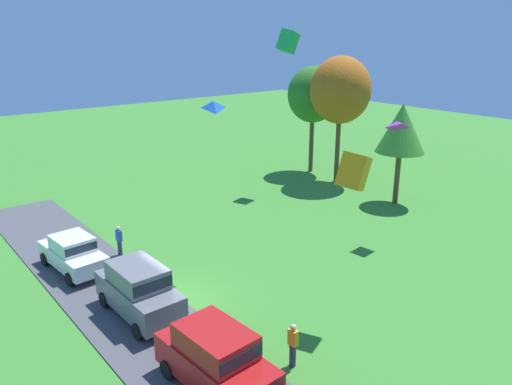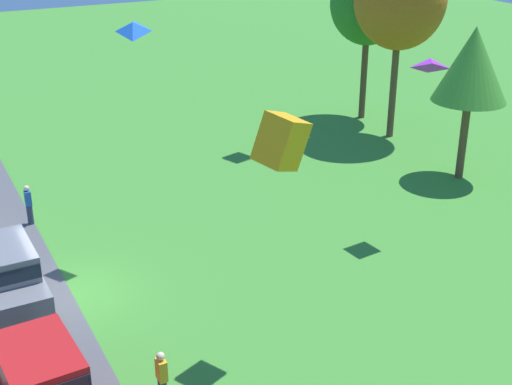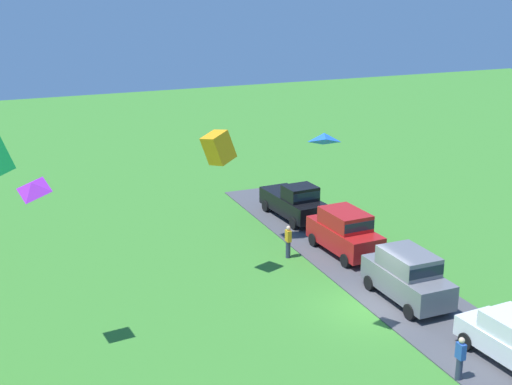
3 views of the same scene
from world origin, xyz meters
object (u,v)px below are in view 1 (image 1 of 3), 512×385
object	(u,v)px
tree_right_of_center	(340,90)
car_suv_near_entrance	(216,357)
car_sedan_far_end	(73,252)
tree_center_back	(401,129)
kite_box_low_drifter	(288,41)
kite_box_high_right	(354,171)
person_beside_suv	(119,241)
kite_diamond_topmost	(397,124)
tree_far_right	(313,95)
person_watching_sky	(293,345)
car_suv_mid_row	(139,288)
kite_diamond_high_left	(214,105)

from	to	relation	value
tree_right_of_center	car_suv_near_entrance	bearing A→B (deg)	-56.57
car_sedan_far_end	tree_center_back	bearing A→B (deg)	79.85
car_suv_near_entrance	kite_box_low_drifter	world-z (taller)	kite_box_low_drifter
kite_box_high_right	kite_box_low_drifter	world-z (taller)	kite_box_low_drifter
car_sedan_far_end	person_beside_suv	size ratio (longest dim) A/B	2.65
person_beside_suv	kite_diamond_topmost	xyz separation A→B (m)	(7.39, 13.32, 5.77)
tree_far_right	kite_box_low_drifter	world-z (taller)	kite_box_low_drifter
car_suv_near_entrance	person_watching_sky	distance (m)	2.96
car_suv_mid_row	kite_box_high_right	size ratio (longest dim) A/B	3.47
person_beside_suv	kite_box_high_right	size ratio (longest dim) A/B	1.28
car_suv_mid_row	kite_box_high_right	world-z (taller)	kite_box_high_right
tree_far_right	kite_box_low_drifter	xyz separation A→B (m)	(2.09, -4.84, 4.30)
car_sedan_far_end	tree_far_right	size ratio (longest dim) A/B	0.51
person_watching_sky	kite_diamond_high_left	bearing A→B (deg)	163.08
kite_diamond_topmost	tree_far_right	bearing A→B (deg)	152.81
kite_diamond_topmost	car_sedan_far_end	bearing A→B (deg)	-114.31
kite_diamond_high_left	tree_right_of_center	bearing A→B (deg)	112.06
person_beside_suv	kite_diamond_high_left	xyz separation A→B (m)	(4.29, 3.39, 7.38)
car_suv_mid_row	tree_center_back	bearing A→B (deg)	95.74
car_suv_near_entrance	person_watching_sky	xyz separation A→B (m)	(0.67, 2.85, -0.42)
car_sedan_far_end	tree_right_of_center	distance (m)	22.96
kite_box_high_right	kite_diamond_high_left	bearing A→B (deg)	-168.42
kite_diamond_topmost	kite_box_high_right	bearing A→B (deg)	-63.75
car_suv_near_entrance	tree_center_back	world-z (taller)	tree_center_back
car_sedan_far_end	tree_far_right	xyz separation A→B (m)	(-5.90, 22.58, 5.47)
tree_right_of_center	tree_center_back	bearing A→B (deg)	-6.89
car_suv_mid_row	tree_far_right	distance (m)	25.39
car_suv_mid_row	tree_center_back	xyz separation A→B (m)	(-2.06, 20.54, 3.98)
tree_center_back	car_suv_mid_row	bearing A→B (deg)	-84.26
car_suv_mid_row	kite_box_low_drifter	bearing A→B (deg)	119.56
person_watching_sky	kite_box_high_right	bearing A→B (deg)	104.72
tree_center_back	kite_diamond_high_left	world-z (taller)	kite_diamond_high_left
person_beside_suv	kite_diamond_topmost	size ratio (longest dim) A/B	1.68
car_sedan_far_end	kite_diamond_high_left	xyz separation A→B (m)	(4.07, 5.94, 7.21)
kite_box_high_right	kite_diamond_topmost	distance (m)	9.41
car_suv_near_entrance	kite_box_high_right	size ratio (longest dim) A/B	3.52
car_suv_near_entrance	tree_far_right	bearing A→B (deg)	128.65
tree_far_right	tree_right_of_center	size ratio (longest dim) A/B	0.90
kite_box_high_right	kite_box_low_drifter	xyz separation A→B (m)	(-15.14, 10.32, 4.45)
tree_far_right	tree_center_back	distance (m)	9.87
car_sedan_far_end	tree_right_of_center	world-z (taller)	tree_right_of_center
tree_center_back	kite_diamond_high_left	size ratio (longest dim) A/B	8.03
car_sedan_far_end	person_watching_sky	distance (m)	12.84
car_suv_near_entrance	kite_diamond_topmost	distance (m)	16.85
tree_right_of_center	tree_center_back	size ratio (longest dim) A/B	1.41
car_sedan_far_end	person_beside_suv	xyz separation A→B (m)	(-0.22, 2.55, -0.16)
person_beside_suv	tree_right_of_center	xyz separation A→B (m)	(-2.21, 19.44, 6.34)
person_beside_suv	tree_center_back	xyz separation A→B (m)	(4.02, 18.68, 4.40)
car_sedan_far_end	kite_box_high_right	xyz separation A→B (m)	(11.33, 7.42, 5.32)
kite_box_high_right	car_sedan_far_end	bearing A→B (deg)	-146.76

